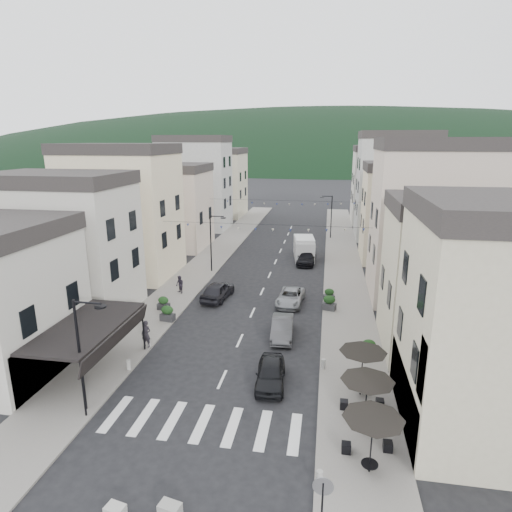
{
  "coord_description": "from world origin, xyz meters",
  "views": [
    {
      "loc": [
        5.55,
        -15.19,
        13.26
      ],
      "look_at": [
        -0.45,
        20.33,
        3.5
      ],
      "focal_mm": 30.0,
      "sensor_mm": 36.0,
      "label": 1
    }
  ],
  "objects_px": {
    "parked_car_c": "(290,297)",
    "parked_car_d": "(307,258)",
    "parked_car_a": "(271,373)",
    "delivery_van": "(304,247)",
    "parked_car_b": "(282,328)",
    "pedestrian_b": "(180,285)",
    "parked_car_e": "(218,290)",
    "pedestrian_a": "(146,334)"
  },
  "relations": [
    {
      "from": "parked_car_d",
      "to": "delivery_van",
      "type": "distance_m",
      "value": 2.52
    },
    {
      "from": "parked_car_b",
      "to": "pedestrian_b",
      "type": "bearing_deg",
      "value": 141.46
    },
    {
      "from": "pedestrian_a",
      "to": "parked_car_a",
      "type": "bearing_deg",
      "value": -10.0
    },
    {
      "from": "parked_car_b",
      "to": "pedestrian_b",
      "type": "height_order",
      "value": "pedestrian_b"
    },
    {
      "from": "pedestrian_b",
      "to": "parked_car_e",
      "type": "bearing_deg",
      "value": 31.99
    },
    {
      "from": "parked_car_d",
      "to": "delivery_van",
      "type": "relative_size",
      "value": 0.82
    },
    {
      "from": "delivery_van",
      "to": "pedestrian_b",
      "type": "xyz_separation_m",
      "value": [
        -10.1,
        -14.21,
        -0.35
      ]
    },
    {
      "from": "parked_car_a",
      "to": "delivery_van",
      "type": "height_order",
      "value": "delivery_van"
    },
    {
      "from": "parked_car_c",
      "to": "parked_car_e",
      "type": "xyz_separation_m",
      "value": [
        -6.29,
        0.12,
        0.16
      ]
    },
    {
      "from": "pedestrian_a",
      "to": "pedestrian_b",
      "type": "distance_m",
      "value": 10.25
    },
    {
      "from": "parked_car_b",
      "to": "parked_car_c",
      "type": "bearing_deg",
      "value": 86.61
    },
    {
      "from": "parked_car_a",
      "to": "delivery_van",
      "type": "relative_size",
      "value": 0.7
    },
    {
      "from": "delivery_van",
      "to": "parked_car_c",
      "type": "bearing_deg",
      "value": -98.25
    },
    {
      "from": "parked_car_d",
      "to": "pedestrian_a",
      "type": "xyz_separation_m",
      "value": [
        -9.29,
        -21.98,
        0.36
      ]
    },
    {
      "from": "parked_car_a",
      "to": "pedestrian_b",
      "type": "relative_size",
      "value": 2.46
    },
    {
      "from": "parked_car_d",
      "to": "pedestrian_b",
      "type": "xyz_separation_m",
      "value": [
        -10.57,
        -11.81,
        0.25
      ]
    },
    {
      "from": "parked_car_e",
      "to": "parked_car_b",
      "type": "bearing_deg",
      "value": 140.98
    },
    {
      "from": "parked_car_c",
      "to": "pedestrian_a",
      "type": "distance_m",
      "value": 12.84
    },
    {
      "from": "parked_car_c",
      "to": "delivery_van",
      "type": "xyz_separation_m",
      "value": [
        0.23,
        14.86,
        0.66
      ]
    },
    {
      "from": "parked_car_c",
      "to": "parked_car_e",
      "type": "bearing_deg",
      "value": -176.89
    },
    {
      "from": "parked_car_e",
      "to": "delivery_van",
      "type": "relative_size",
      "value": 0.81
    },
    {
      "from": "parked_car_c",
      "to": "pedestrian_b",
      "type": "height_order",
      "value": "pedestrian_b"
    },
    {
      "from": "parked_car_a",
      "to": "delivery_van",
      "type": "distance_m",
      "value": 27.25
    },
    {
      "from": "parked_car_a",
      "to": "delivery_van",
      "type": "xyz_separation_m",
      "value": [
        0.23,
        27.24,
        0.6
      ]
    },
    {
      "from": "parked_car_b",
      "to": "parked_car_a",
      "type": "bearing_deg",
      "value": -93.39
    },
    {
      "from": "parked_car_d",
      "to": "parked_car_e",
      "type": "xyz_separation_m",
      "value": [
        -6.98,
        -12.34,
        0.1
      ]
    },
    {
      "from": "parked_car_b",
      "to": "pedestrian_b",
      "type": "distance_m",
      "value": 12.08
    },
    {
      "from": "parked_car_b",
      "to": "parked_car_d",
      "type": "relative_size",
      "value": 0.89
    },
    {
      "from": "delivery_van",
      "to": "pedestrian_a",
      "type": "height_order",
      "value": "delivery_van"
    },
    {
      "from": "parked_car_e",
      "to": "delivery_van",
      "type": "bearing_deg",
      "value": -107.23
    },
    {
      "from": "parked_car_b",
      "to": "pedestrian_b",
      "type": "relative_size",
      "value": 2.58
    },
    {
      "from": "parked_car_d",
      "to": "parked_car_e",
      "type": "relative_size",
      "value": 1.02
    },
    {
      "from": "parked_car_a",
      "to": "parked_car_e",
      "type": "distance_m",
      "value": 13.99
    },
    {
      "from": "parked_car_b",
      "to": "pedestrian_a",
      "type": "height_order",
      "value": "pedestrian_a"
    },
    {
      "from": "parked_car_e",
      "to": "pedestrian_b",
      "type": "bearing_deg",
      "value": -1.72
    },
    {
      "from": "parked_car_c",
      "to": "delivery_van",
      "type": "height_order",
      "value": "delivery_van"
    },
    {
      "from": "parked_car_d",
      "to": "parked_car_a",
      "type": "bearing_deg",
      "value": -88.09
    },
    {
      "from": "parked_car_a",
      "to": "parked_car_d",
      "type": "distance_m",
      "value": 24.85
    },
    {
      "from": "parked_car_a",
      "to": "parked_car_d",
      "type": "xyz_separation_m",
      "value": [
        0.69,
        24.84,
        -0.0
      ]
    },
    {
      "from": "parked_car_d",
      "to": "parked_car_b",
      "type": "bearing_deg",
      "value": -88.61
    },
    {
      "from": "parked_car_c",
      "to": "parked_car_d",
      "type": "xyz_separation_m",
      "value": [
        0.69,
        12.46,
        0.06
      ]
    },
    {
      "from": "parked_car_a",
      "to": "parked_car_c",
      "type": "relative_size",
      "value": 0.89
    }
  ]
}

